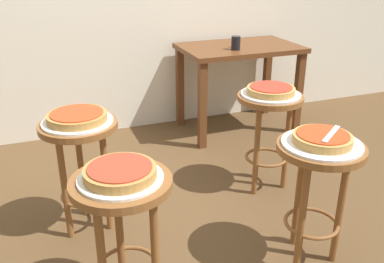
# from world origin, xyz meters

# --- Properties ---
(ground_plane) EXTENTS (6.00, 6.00, 0.00)m
(ground_plane) POSITION_xyz_m (0.00, 0.00, 0.00)
(ground_plane) COLOR brown
(stool_foreground) EXTENTS (0.42, 0.42, 0.66)m
(stool_foreground) POSITION_xyz_m (0.34, -0.50, 0.50)
(stool_foreground) COLOR brown
(stool_foreground) RESTS_ON ground_plane
(serving_plate_foreground) EXTENTS (0.38, 0.38, 0.01)m
(serving_plate_foreground) POSITION_xyz_m (0.34, -0.50, 0.66)
(serving_plate_foreground) COLOR silver
(serving_plate_foreground) RESTS_ON stool_foreground
(pizza_foreground) EXTENTS (0.28, 0.28, 0.05)m
(pizza_foreground) POSITION_xyz_m (0.34, -0.50, 0.69)
(pizza_foreground) COLOR tan
(pizza_foreground) RESTS_ON serving_plate_foreground
(stool_middle) EXTENTS (0.42, 0.42, 0.66)m
(stool_middle) POSITION_xyz_m (-0.61, -0.49, 0.50)
(stool_middle) COLOR brown
(stool_middle) RESTS_ON ground_plane
(serving_plate_middle) EXTENTS (0.35, 0.35, 0.01)m
(serving_plate_middle) POSITION_xyz_m (-0.61, -0.49, 0.66)
(serving_plate_middle) COLOR white
(serving_plate_middle) RESTS_ON stool_middle
(pizza_middle) EXTENTS (0.29, 0.29, 0.05)m
(pizza_middle) POSITION_xyz_m (-0.61, -0.49, 0.69)
(pizza_middle) COLOR #B78442
(pizza_middle) RESTS_ON serving_plate_middle
(stool_leftside) EXTENTS (0.42, 0.42, 0.66)m
(stool_leftside) POSITION_xyz_m (-0.70, 0.20, 0.50)
(stool_leftside) COLOR brown
(stool_leftside) RESTS_ON ground_plane
(serving_plate_leftside) EXTENTS (0.38, 0.38, 0.01)m
(serving_plate_leftside) POSITION_xyz_m (-0.70, 0.20, 0.66)
(serving_plate_leftside) COLOR white
(serving_plate_leftside) RESTS_ON stool_leftside
(pizza_leftside) EXTENTS (0.31, 0.31, 0.05)m
(pizza_leftside) POSITION_xyz_m (-0.70, 0.20, 0.69)
(pizza_leftside) COLOR #B78442
(pizza_leftside) RESTS_ON serving_plate_leftside
(stool_rear) EXTENTS (0.42, 0.42, 0.66)m
(stool_rear) POSITION_xyz_m (0.50, 0.24, 0.50)
(stool_rear) COLOR brown
(stool_rear) RESTS_ON ground_plane
(serving_plate_rear) EXTENTS (0.38, 0.38, 0.01)m
(serving_plate_rear) POSITION_xyz_m (0.50, 0.24, 0.66)
(serving_plate_rear) COLOR silver
(serving_plate_rear) RESTS_ON stool_rear
(pizza_rear) EXTENTS (0.30, 0.30, 0.05)m
(pizza_rear) POSITION_xyz_m (0.50, 0.24, 0.69)
(pizza_rear) COLOR tan
(pizza_rear) RESTS_ON serving_plate_rear
(dining_table) EXTENTS (1.00, 0.63, 0.76)m
(dining_table) POSITION_xyz_m (0.78, 1.23, 0.63)
(dining_table) COLOR #5B3319
(dining_table) RESTS_ON ground_plane
(cup_near_edge) EXTENTS (0.07, 0.07, 0.11)m
(cup_near_edge) POSITION_xyz_m (0.68, 1.10, 0.81)
(cup_near_edge) COLOR black
(cup_near_edge) RESTS_ON dining_table
(condiment_shaker) EXTENTS (0.04, 0.04, 0.08)m
(condiment_shaker) POSITION_xyz_m (0.72, 1.18, 0.80)
(condiment_shaker) COLOR white
(condiment_shaker) RESTS_ON dining_table
(pizza_server_knife) EXTENTS (0.19, 0.15, 0.01)m
(pizza_server_knife) POSITION_xyz_m (0.37, -0.52, 0.72)
(pizza_server_knife) COLOR silver
(pizza_server_knife) RESTS_ON pizza_foreground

